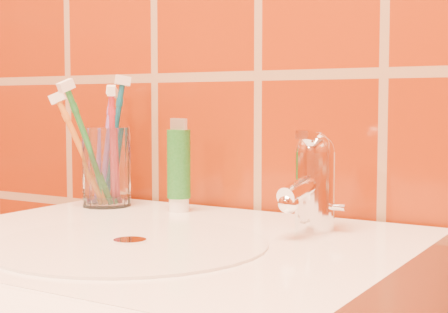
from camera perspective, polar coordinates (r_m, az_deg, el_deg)
The scene contains 8 objects.
glass_tumbler at distance 1.03m, azimuth -9.76°, elevation -0.85°, with size 0.07×0.07×0.12m, color white.
toothpaste_tube at distance 0.97m, azimuth -3.78°, elevation -0.97°, with size 0.04×0.03×0.13m.
faucet at distance 0.83m, azimuth 7.44°, elevation -1.77°, with size 0.05×0.11×0.12m.
toothbrush_0 at distance 1.02m, azimuth -11.75°, elevation 0.48°, with size 0.08×0.06×0.17m, color orange, non-canonical shape.
toothbrush_1 at distance 1.06m, azimuth -9.75°, elevation 0.89°, with size 0.05×0.08×0.18m, color #794696, non-canonical shape.
toothbrush_2 at distance 1.04m, azimuth -9.13°, elevation 1.29°, with size 0.04×0.05×0.20m, color #0C516C, non-canonical shape.
toothbrush_3 at distance 1.00m, azimuth -11.18°, elevation 0.86°, with size 0.04×0.09×0.19m, color #1D6F30, non-canonical shape.
toothbrush_4 at distance 1.02m, azimuth -9.26°, elevation 0.77°, with size 0.04×0.04×0.19m, color #B52637, non-canonical shape.
Camera 1 is at (0.47, 0.34, 1.00)m, focal length 55.00 mm.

